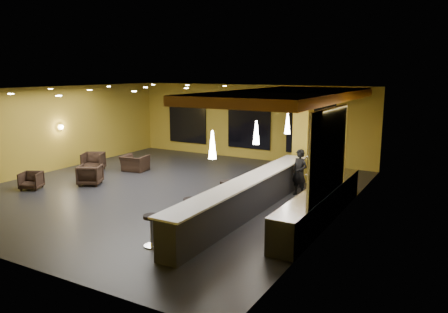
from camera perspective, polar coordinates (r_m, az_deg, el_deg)
The scene contains 33 objects.
floor at distance 15.59m, azimuth -7.35°, elevation -4.49°, with size 12.00×13.00×0.10m, color black.
ceiling at distance 15.04m, azimuth -7.69°, elevation 8.85°, with size 12.00×13.00×0.10m, color black.
wall_back at distance 20.77m, azimuth 3.41°, elevation 4.53°, with size 12.00×0.10×3.50m, color #A28624.
wall_left at distance 19.43m, azimuth -21.97°, elevation 3.30°, with size 0.10×13.00×3.50m, color #A28624.
wall_right at distance 12.59m, azimuth 15.11°, elevation -0.11°, with size 0.10×13.00×3.50m, color #A28624.
wood_soffit at distance 13.96m, azimuth 8.26°, elevation 7.89°, with size 3.60×8.00×0.28m, color #AF6A33.
window_left at distance 22.43m, azimuth -4.80°, elevation 4.87°, with size 2.20×0.06×2.40m, color black.
window_center at distance 20.68m, azimuth 3.28°, elevation 4.37°, with size 2.20×0.06×2.40m, color black.
window_right at distance 19.55m, azimuth 11.21°, elevation 3.79°, with size 2.20×0.06×2.40m, color black.
tile_backsplash at distance 11.61m, azimuth 13.50°, elevation 0.31°, with size 0.06×3.20×2.40m, color white.
bar_counter at distance 12.77m, azimuth 3.15°, elevation -5.35°, with size 0.60×8.00×1.00m, color black.
bar_top at distance 12.63m, azimuth 3.18°, elevation -3.07°, with size 0.78×8.10×0.05m, color beige.
prep_counter at distance 12.54m, azimuth 12.45°, elevation -6.25°, with size 0.70×6.00×0.86m, color black.
prep_top at distance 12.41m, azimuth 12.54°, elevation -4.25°, with size 0.72×6.00×0.03m, color silver.
wall_shelf_lower at distance 11.54m, azimuth 12.47°, elevation -1.74°, with size 0.30×1.50×0.03m, color silver.
wall_shelf_upper at distance 11.45m, azimuth 12.56°, elevation 0.46°, with size 0.30×1.50×0.03m, color silver.
column at distance 16.67m, azimuth 10.24°, elevation 2.77°, with size 0.60×0.60×3.50m, color #A98F25.
wall_sconce at distance 19.61m, azimuth -20.53°, elevation 3.61°, with size 0.22×0.22×0.22m, color #FFE5B2.
pendant_0 at distance 10.64m, azimuth -1.53°, elevation 1.56°, with size 0.20×0.20×0.70m, color white.
pendant_1 at distance 12.82m, azimuth 4.23°, elevation 3.16°, with size 0.20×0.20×0.70m, color white.
pendant_2 at distance 15.10m, azimuth 8.30°, elevation 4.27°, with size 0.20×0.20×0.70m, color white.
staff_a at distance 14.77m, azimuth 9.82°, elevation -2.09°, with size 0.57×0.38×1.57m, color black.
staff_b at distance 15.51m, azimuth 13.10°, elevation -1.19°, with size 0.86×0.67×1.78m, color black.
staff_c at distance 15.24m, azimuth 14.27°, elevation -1.96°, with size 0.74×0.48×1.52m, color black.
armchair_a at distance 16.88m, azimuth -23.88°, elevation -2.89°, with size 0.67×0.69×0.62m, color black.
armchair_b at distance 16.77m, azimuth -17.09°, elevation -2.31°, with size 0.79×0.81×0.74m, color black.
armchair_c at distance 19.08m, azimuth -16.70°, elevation -0.64°, with size 0.83×0.85×0.77m, color black.
armchair_d at distance 18.63m, azimuth -11.58°, elevation -0.86°, with size 1.01×0.88×0.65m, color black.
bar_stool_0 at distance 10.60m, azimuth -9.46°, elevation -8.99°, with size 0.40×0.40×0.78m.
bar_stool_1 at distance 11.80m, azimuth -4.42°, elevation -6.78°, with size 0.39×0.39×0.77m.
bar_stool_2 at distance 13.20m, azimuth 0.36°, elevation -4.54°, with size 0.44×0.44×0.87m.
bar_stool_3 at distance 14.62m, azimuth 3.97°, elevation -3.32°, with size 0.38×0.38×0.75m.
bar_stool_4 at distance 15.96m, azimuth 6.19°, elevation -1.93°, with size 0.42×0.42×0.84m.
Camera 1 is at (9.05, -11.99, 4.11)m, focal length 35.00 mm.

